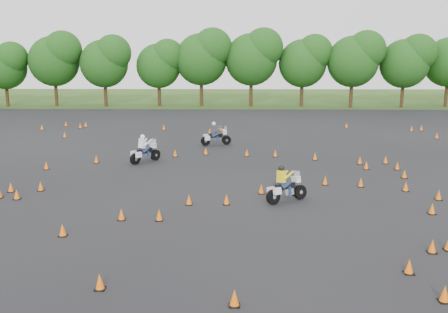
% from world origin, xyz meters
% --- Properties ---
extents(ground, '(140.00, 140.00, 0.00)m').
position_xyz_m(ground, '(0.00, 0.00, 0.00)').
color(ground, '#2D5119').
rests_on(ground, ground).
extents(asphalt_pad, '(62.00, 62.00, 0.00)m').
position_xyz_m(asphalt_pad, '(0.00, 6.00, 0.01)').
color(asphalt_pad, black).
rests_on(asphalt_pad, ground).
extents(treeline, '(86.59, 32.27, 10.00)m').
position_xyz_m(treeline, '(0.16, 35.32, 4.55)').
color(treeline, '#1B4814').
rests_on(treeline, ground).
extents(traffic_cones, '(36.28, 32.79, 0.45)m').
position_xyz_m(traffic_cones, '(0.37, 5.46, 0.23)').
color(traffic_cones, orange).
rests_on(traffic_cones, asphalt_pad).
extents(rider_grey, '(2.35, 1.32, 1.73)m').
position_xyz_m(rider_grey, '(-0.76, 13.75, 0.87)').
color(rider_grey, '#37393E').
rests_on(rider_grey, ground).
extents(rider_yellow, '(2.20, 1.74, 1.69)m').
position_xyz_m(rider_yellow, '(2.94, -0.24, 0.85)').
color(rider_yellow, yellow).
rests_on(rider_yellow, ground).
extents(rider_white, '(1.99, 2.20, 1.76)m').
position_xyz_m(rider_white, '(-4.89, 7.88, 0.88)').
color(rider_white, silver).
rests_on(rider_white, ground).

